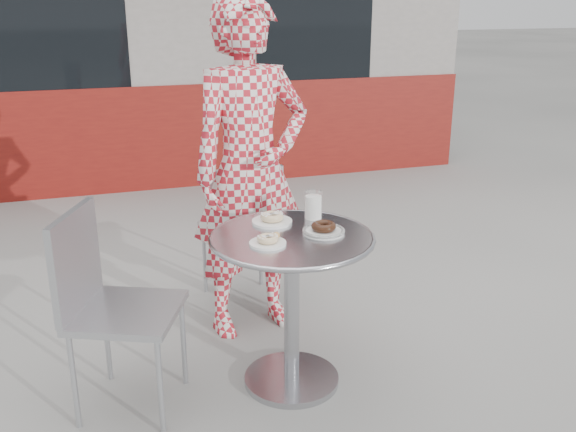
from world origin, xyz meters
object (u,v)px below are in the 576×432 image
object	(u,v)px
bistro_table	(292,273)
chair_left	(128,349)
chair_far	(240,260)
seated_person	(251,171)
plate_far	(272,219)
plate_near	(268,241)
plate_checker	(324,230)
milk_cup	(313,206)

from	to	relation	value
bistro_table	chair_left	xyz separation A→B (m)	(-0.76, 0.06, -0.29)
chair_far	seated_person	size ratio (longest dim) A/B	0.49
plate_far	seated_person	bearing A→B (deg)	88.57
seated_person	bistro_table	bearing A→B (deg)	-97.61
seated_person	plate_far	bearing A→B (deg)	-101.41
chair_left	plate_far	world-z (taller)	chair_left
plate_near	plate_checker	distance (m)	0.29
bistro_table	plate_checker	bearing A→B (deg)	-3.95
chair_left	seated_person	xyz separation A→B (m)	(0.73, 0.57, 0.63)
chair_left	plate_near	size ratio (longest dim) A/B	5.74
milk_cup	plate_checker	bearing A→B (deg)	-96.43
chair_left	plate_far	bearing A→B (deg)	-55.61
bistro_table	plate_far	size ratio (longest dim) A/B	3.99
plate_far	bistro_table	bearing A→B (deg)	-79.16
plate_near	milk_cup	world-z (taller)	milk_cup
seated_person	plate_near	bearing A→B (deg)	-108.59
seated_person	plate_checker	size ratio (longest dim) A/B	9.29
milk_cup	bistro_table	bearing A→B (deg)	-131.69
plate_far	plate_near	world-z (taller)	plate_far
seated_person	plate_far	xyz separation A→B (m)	(-0.01, -0.43, -0.13)
chair_far	plate_checker	world-z (taller)	chair_far
bistro_table	plate_near	bearing A→B (deg)	-152.26
bistro_table	milk_cup	distance (m)	0.36
bistro_table	plate_checker	distance (m)	0.25
bistro_table	chair_far	size ratio (longest dim) A/B	0.86
chair_left	milk_cup	bearing A→B (deg)	-57.87
seated_person	plate_checker	distance (m)	0.67
plate_far	plate_checker	distance (m)	0.28
chair_left	plate_checker	distance (m)	1.04
plate_checker	chair_left	bearing A→B (deg)	175.86
chair_left	plate_near	distance (m)	0.81
plate_near	milk_cup	xyz separation A→B (m)	(0.30, 0.26, 0.05)
chair_far	chair_left	world-z (taller)	chair_left
chair_left	plate_far	xyz separation A→B (m)	(0.72, 0.14, 0.50)
bistro_table	plate_checker	world-z (taller)	plate_checker
seated_person	plate_far	size ratio (longest dim) A/B	9.49
chair_left	plate_checker	bearing A→B (deg)	-70.45
milk_cup	seated_person	bearing A→B (deg)	114.68
plate_checker	milk_cup	bearing A→B (deg)	83.57
chair_left	milk_cup	xyz separation A→B (m)	(0.93, 0.14, 0.54)
plate_near	plate_far	bearing A→B (deg)	70.13
bistro_table	chair_left	size ratio (longest dim) A/B	0.82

